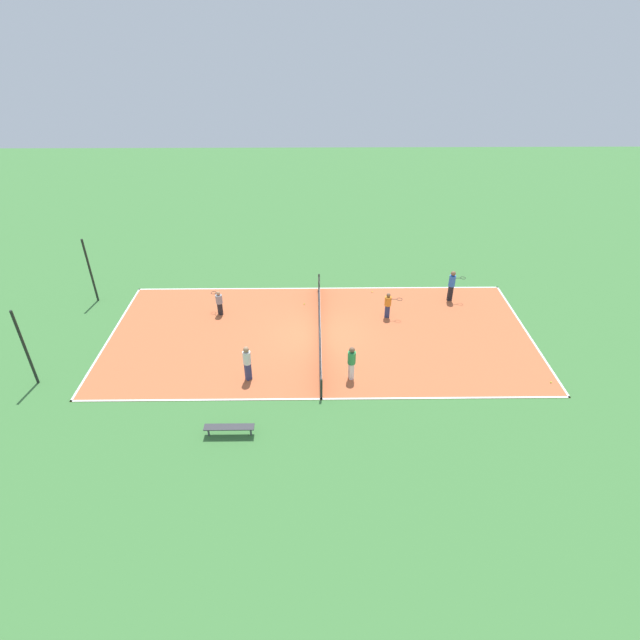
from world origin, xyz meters
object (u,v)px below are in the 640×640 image
at_px(tennis_net, 320,326).
at_px(player_far_green, 352,361).
at_px(fence_post_back_left, 25,348).
at_px(bench, 229,428).
at_px(player_center_orange, 388,304).
at_px(player_far_white, 247,361).
at_px(player_near_blue, 452,284).
at_px(fence_post_back_right, 90,271).
at_px(tennis_ball_far_baseline, 551,382).
at_px(player_baseline_gray, 219,301).
at_px(tennis_ball_left_sideline, 372,292).
at_px(tennis_ball_midcourt, 304,304).

bearing_deg(tennis_net, player_far_green, -159.16).
bearing_deg(fence_post_back_left, tennis_net, -73.80).
xyz_separation_m(bench, player_center_orange, (8.70, -7.28, 0.45)).
bearing_deg(bench, player_center_orange, -129.95).
bearing_deg(player_far_white, player_center_orange, -4.56).
bearing_deg(player_center_orange, bench, -126.16).
bearing_deg(player_near_blue, tennis_net, -158.43).
distance_m(player_far_white, fence_post_back_left, 9.47).
relative_size(player_center_orange, fence_post_back_right, 0.39).
height_order(player_far_green, tennis_ball_far_baseline, player_far_green).
xyz_separation_m(player_far_white, player_baseline_gray, (5.65, 2.16, -0.24)).
xyz_separation_m(player_far_green, player_baseline_gray, (5.65, 6.78, -0.20)).
height_order(fence_post_back_left, fence_post_back_right, same).
relative_size(player_baseline_gray, tennis_ball_left_sideline, 20.47).
bearing_deg(tennis_net, bench, 152.69).
xyz_separation_m(player_far_white, tennis_ball_left_sideline, (7.98, -6.38, -0.99)).
height_order(tennis_ball_left_sideline, fence_post_back_left, fence_post_back_left).
height_order(player_far_green, player_baseline_gray, player_far_green).
relative_size(player_far_white, fence_post_back_left, 0.47).
height_order(player_far_white, fence_post_back_right, fence_post_back_right).
bearing_deg(tennis_ball_far_baseline, tennis_ball_left_sideline, 40.46).
relative_size(tennis_net, bench, 5.01).
bearing_deg(tennis_ball_left_sideline, fence_post_back_right, 92.62).
height_order(tennis_net, player_center_orange, player_center_orange).
distance_m(player_baseline_gray, tennis_ball_far_baseline, 16.88).
relative_size(player_far_white, player_center_orange, 1.21).
distance_m(player_far_green, player_baseline_gray, 8.83).
bearing_deg(fence_post_back_right, bench, -139.76).
bearing_deg(player_baseline_gray, tennis_ball_far_baseline, -147.09).
distance_m(player_near_blue, tennis_ball_left_sideline, 4.57).
bearing_deg(player_far_white, player_near_blue, -8.49).
height_order(player_near_blue, fence_post_back_left, fence_post_back_left).
height_order(tennis_net, player_far_white, player_far_white).
height_order(player_far_green, player_near_blue, player_near_blue).
height_order(tennis_ball_left_sideline, tennis_ball_midcourt, same).
bearing_deg(tennis_ball_far_baseline, bench, 102.23).
height_order(tennis_net, bench, tennis_net).
bearing_deg(fence_post_back_left, player_far_green, -89.51).
distance_m(player_far_green, tennis_ball_midcourt, 7.04).
xyz_separation_m(player_far_green, tennis_ball_far_baseline, (-0.44, -8.94, -0.95)).
distance_m(tennis_net, player_far_white, 4.86).
bearing_deg(fence_post_back_right, player_center_orange, -97.03).
distance_m(player_near_blue, player_center_orange, 4.21).
relative_size(bench, fence_post_back_left, 0.52).
bearing_deg(tennis_ball_far_baseline, player_baseline_gray, 68.82).
relative_size(tennis_net, player_center_orange, 6.71).
height_order(player_baseline_gray, tennis_ball_midcourt, player_baseline_gray).
height_order(player_far_white, tennis_ball_far_baseline, player_far_white).
bearing_deg(bench, tennis_ball_left_sideline, -120.54).
distance_m(player_center_orange, tennis_ball_midcourt, 4.78).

